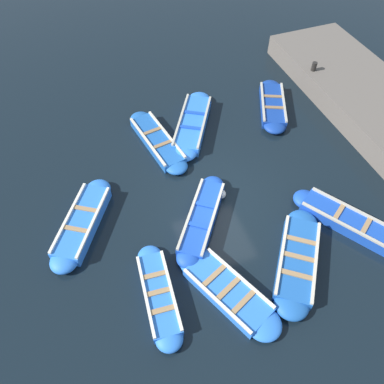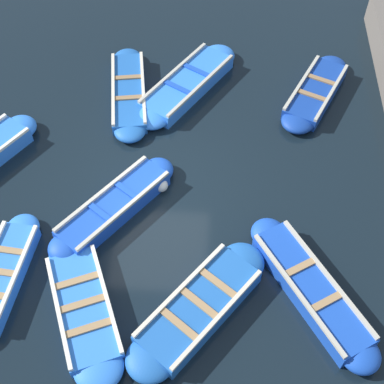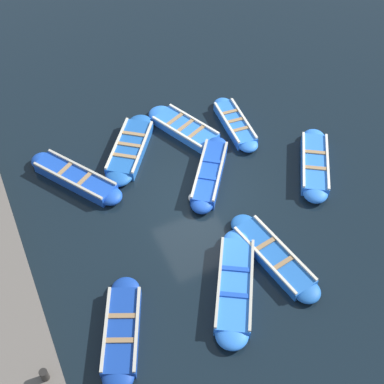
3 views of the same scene
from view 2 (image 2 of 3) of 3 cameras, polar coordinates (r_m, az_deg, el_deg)
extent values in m
plane|color=black|center=(12.26, -3.93, 0.23)|extent=(120.00, 120.00, 0.00)
cube|color=blue|center=(14.53, -0.52, 11.39)|extent=(2.39, 3.09, 0.36)
ellipsoid|color=blue|center=(15.50, 2.82, 14.31)|extent=(1.26, 1.27, 0.36)
ellipsoid|color=blue|center=(13.65, -4.24, 8.04)|extent=(1.26, 1.27, 0.36)
cube|color=#B2AD9E|center=(14.60, -2.00, 12.69)|extent=(1.59, 2.57, 0.07)
cube|color=#B2AD9E|center=(14.19, 0.99, 11.38)|extent=(1.59, 2.57, 0.07)
cube|color=#1947B7|center=(14.67, 0.47, 12.87)|extent=(0.81, 0.57, 0.04)
cube|color=#1947B7|center=(14.14, -1.55, 11.10)|extent=(0.81, 0.57, 0.04)
cube|color=blue|center=(11.43, -19.60, -8.46)|extent=(0.96, 2.41, 0.32)
ellipsoid|color=blue|center=(11.96, -17.59, -3.70)|extent=(0.76, 0.78, 0.32)
cube|color=silver|center=(11.14, -18.27, -8.28)|extent=(0.27, 2.31, 0.07)
cube|color=#9E7A51|center=(11.50, -18.95, -5.91)|extent=(0.68, 0.20, 0.04)
cube|color=#9E7A51|center=(11.29, -19.84, -8.00)|extent=(0.68, 0.20, 0.04)
cube|color=#1E59AD|center=(14.43, -6.77, 10.51)|extent=(1.33, 2.97, 0.31)
ellipsoid|color=#1E59AD|center=(15.54, -6.88, 13.95)|extent=(0.92, 0.94, 0.31)
ellipsoid|color=#1E59AD|center=(13.37, -6.64, 6.50)|extent=(0.92, 0.94, 0.31)
cube|color=beige|center=(14.33, -8.42, 10.94)|extent=(0.55, 2.78, 0.07)
cube|color=beige|center=(14.29, -5.26, 11.21)|extent=(0.55, 2.78, 0.07)
cube|color=olive|center=(14.62, -6.87, 12.06)|extent=(0.77, 0.27, 0.04)
cube|color=olive|center=(14.00, -6.80, 9.96)|extent=(0.77, 0.27, 0.04)
cube|color=#1947B7|center=(11.82, -8.30, -1.58)|extent=(2.29, 2.70, 0.38)
ellipsoid|color=#1947B7|center=(12.38, -3.69, 2.31)|extent=(1.02, 1.03, 0.38)
ellipsoid|color=#1947B7|center=(11.40, -13.33, -5.79)|extent=(1.02, 1.03, 0.38)
cube|color=#B2AD9E|center=(11.82, -9.60, -0.03)|extent=(1.69, 2.24, 0.07)
cube|color=#B2AD9E|center=(11.47, -7.21, -1.83)|extent=(1.69, 2.24, 0.07)
cube|color=#1947B7|center=(11.80, -7.05, 0.19)|extent=(0.64, 0.52, 0.04)
cube|color=#1947B7|center=(11.52, -9.82, -2.13)|extent=(0.64, 0.52, 0.04)
cube|color=blue|center=(10.68, -11.46, -11.98)|extent=(1.90, 2.64, 0.29)
ellipsoid|color=blue|center=(11.32, -12.77, -6.67)|extent=(1.23, 1.24, 0.29)
ellipsoid|color=blue|center=(10.16, -9.94, -17.88)|extent=(1.23, 1.24, 0.29)
cube|color=silver|center=(10.55, -14.09, -12.17)|extent=(1.04, 2.23, 0.07)
cube|color=silver|center=(10.52, -9.15, -10.88)|extent=(1.04, 2.23, 0.07)
cube|color=#9E7A51|center=(10.80, -12.19, -9.22)|extent=(0.86, 0.48, 0.04)
cube|color=#9E7A51|center=(10.54, -11.60, -11.57)|extent=(0.86, 0.48, 0.04)
cube|color=#9E7A51|center=(10.30, -10.98, -14.04)|extent=(0.86, 0.48, 0.04)
cube|color=#1947B7|center=(10.86, 12.55, -10.10)|extent=(2.29, 2.95, 0.37)
ellipsoid|color=#1947B7|center=(11.40, 8.17, -4.41)|extent=(1.04, 1.05, 0.37)
ellipsoid|color=#1947B7|center=(10.50, 17.49, -16.22)|extent=(1.04, 1.05, 0.37)
cube|color=#B2AD9E|center=(10.52, 11.16, -10.41)|extent=(1.64, 2.51, 0.07)
cube|color=#B2AD9E|center=(10.83, 14.30, -8.67)|extent=(1.64, 2.51, 0.07)
cube|color=#9E7A51|center=(10.82, 11.42, -7.88)|extent=(0.67, 0.50, 0.04)
cube|color=#9E7A51|center=(10.56, 14.11, -11.29)|extent=(0.67, 0.50, 0.04)
cube|color=#1E59AD|center=(10.44, 0.75, -12.24)|extent=(2.39, 2.72, 0.35)
ellipsoid|color=#1E59AD|center=(10.97, 5.29, -7.51)|extent=(1.31, 1.32, 0.35)
ellipsoid|color=#1E59AD|center=(10.07, -4.38, -17.29)|extent=(1.31, 1.32, 0.35)
cube|color=beige|center=(10.40, -1.21, -10.21)|extent=(1.61, 2.12, 0.07)
cube|color=beige|center=(10.13, 2.81, -13.24)|extent=(1.61, 2.12, 0.07)
cube|color=#9E7A51|center=(10.48, 2.79, -9.67)|extent=(0.79, 0.64, 0.04)
cube|color=#9E7A51|center=(10.27, 0.76, -11.75)|extent=(0.79, 0.64, 0.04)
cube|color=#9E7A51|center=(10.09, -1.38, -13.90)|extent=(0.79, 0.64, 0.04)
ellipsoid|color=blue|center=(13.98, -17.89, 6.55)|extent=(1.13, 1.14, 0.38)
cube|color=navy|center=(14.67, 13.02, 10.29)|extent=(1.85, 2.63, 0.32)
ellipsoid|color=navy|center=(15.63, 14.63, 12.84)|extent=(1.11, 1.13, 0.32)
ellipsoid|color=navy|center=(13.77, 11.22, 7.39)|extent=(1.11, 1.13, 0.32)
cube|color=#B2AD9E|center=(14.62, 11.64, 11.44)|extent=(1.08, 2.25, 0.07)
cube|color=#B2AD9E|center=(14.49, 14.69, 10.29)|extent=(1.08, 2.25, 0.07)
cube|color=olive|center=(14.83, 13.63, 11.58)|extent=(0.78, 0.46, 0.04)
cube|color=olive|center=(14.29, 12.66, 10.05)|extent=(0.78, 0.46, 0.04)
sphere|color=silver|center=(12.14, -3.29, 0.70)|extent=(0.30, 0.30, 0.30)
camera|label=1|loc=(4.87, -81.43, 11.76)|focal=35.00mm
camera|label=3|loc=(18.47, 31.58, 60.23)|focal=50.00mm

